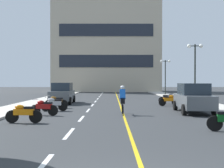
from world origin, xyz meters
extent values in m
plane|color=#2D3033|center=(0.00, 21.00, 0.00)|extent=(140.00, 140.00, 0.00)
cube|color=#B7B2A8|center=(-7.20, 24.00, 0.06)|extent=(2.40, 72.00, 0.12)
cube|color=#B7B2A8|center=(7.20, 24.00, 0.06)|extent=(2.40, 72.00, 0.12)
cube|color=silver|center=(-2.00, 2.00, 0.00)|extent=(0.14, 2.20, 0.01)
cube|color=silver|center=(-2.00, 6.00, 0.00)|extent=(0.14, 2.20, 0.01)
cube|color=silver|center=(-2.00, 10.00, 0.00)|extent=(0.14, 2.20, 0.01)
cube|color=silver|center=(-2.00, 14.00, 0.00)|extent=(0.14, 2.20, 0.01)
cube|color=silver|center=(-2.00, 18.00, 0.00)|extent=(0.14, 2.20, 0.01)
cube|color=silver|center=(-2.00, 22.00, 0.00)|extent=(0.14, 2.20, 0.01)
cube|color=silver|center=(-2.00, 26.00, 0.00)|extent=(0.14, 2.20, 0.01)
cube|color=silver|center=(-2.00, 30.00, 0.00)|extent=(0.14, 2.20, 0.01)
cube|color=silver|center=(-2.00, 34.00, 0.00)|extent=(0.14, 2.20, 0.01)
cube|color=silver|center=(-2.00, 38.00, 0.00)|extent=(0.14, 2.20, 0.01)
cube|color=silver|center=(-2.00, 42.00, 0.00)|extent=(0.14, 2.20, 0.01)
cube|color=silver|center=(-2.00, 46.00, 0.00)|extent=(0.14, 2.20, 0.01)
cube|color=gold|center=(0.25, 24.00, 0.00)|extent=(0.12, 66.00, 0.01)
cube|color=#BCAD93|center=(-1.46, 49.34, 9.39)|extent=(20.29, 8.68, 18.77)
cube|color=#1E232D|center=(-1.46, 44.95, 5.63)|extent=(17.04, 0.10, 2.25)
cube|color=#1E232D|center=(-1.46, 44.95, 11.26)|extent=(17.04, 0.10, 2.25)
cylinder|color=black|center=(7.18, 20.66, 2.72)|extent=(0.14, 0.14, 5.21)
cylinder|color=black|center=(7.18, 20.66, 5.18)|extent=(1.10, 0.08, 0.08)
sphere|color=white|center=(6.63, 20.66, 5.18)|extent=(0.36, 0.36, 0.36)
sphere|color=white|center=(7.73, 20.66, 5.18)|extent=(0.36, 0.36, 0.36)
cylinder|color=black|center=(7.06, 33.81, 2.53)|extent=(0.14, 0.14, 4.81)
cylinder|color=black|center=(7.06, 33.81, 4.78)|extent=(1.10, 0.08, 0.08)
sphere|color=white|center=(6.51, 33.81, 4.78)|extent=(0.36, 0.36, 0.36)
sphere|color=white|center=(7.61, 33.81, 4.78)|extent=(0.36, 0.36, 0.36)
cylinder|color=black|center=(3.85, 14.12, 0.32)|extent=(0.25, 0.65, 0.64)
cylinder|color=black|center=(5.54, 14.03, 0.32)|extent=(0.25, 0.65, 0.64)
cylinder|color=black|center=(3.70, 11.33, 0.32)|extent=(0.25, 0.65, 0.64)
cylinder|color=black|center=(5.40, 11.24, 0.32)|extent=(0.25, 0.65, 0.64)
cube|color=#4C5156|center=(4.62, 12.68, 0.72)|extent=(1.92, 4.28, 0.80)
cube|color=#1E2833|center=(4.62, 12.68, 1.47)|extent=(1.67, 2.28, 0.70)
cylinder|color=black|center=(-5.66, 21.09, 0.32)|extent=(0.23, 0.64, 0.64)
cylinder|color=black|center=(-3.96, 21.13, 0.32)|extent=(0.23, 0.64, 0.64)
cylinder|color=black|center=(-5.60, 18.30, 0.32)|extent=(0.23, 0.64, 0.64)
cylinder|color=black|center=(-3.90, 18.33, 0.32)|extent=(0.23, 0.64, 0.64)
cube|color=#4C5156|center=(-4.78, 19.71, 0.72)|extent=(1.80, 4.24, 0.80)
cube|color=#1E2833|center=(-4.78, 19.71, 1.47)|extent=(1.61, 2.24, 0.70)
cylinder|color=black|center=(3.58, 6.45, 0.30)|extent=(0.61, 0.22, 0.60)
cube|color=black|center=(3.88, 6.39, 0.72)|extent=(0.48, 0.32, 0.10)
cylinder|color=black|center=(-5.05, 8.49, 0.30)|extent=(0.60, 0.11, 0.60)
cylinder|color=black|center=(-3.95, 8.48, 0.30)|extent=(0.60, 0.11, 0.60)
cube|color=orange|center=(-4.50, 8.48, 0.52)|extent=(0.90, 0.29, 0.28)
ellipsoid|color=orange|center=(-4.70, 8.48, 0.74)|extent=(0.44, 0.25, 0.22)
cube|color=black|center=(-4.25, 8.48, 0.72)|extent=(0.44, 0.25, 0.10)
cylinder|color=silver|center=(-5.05, 8.49, 0.90)|extent=(0.04, 0.60, 0.03)
cylinder|color=black|center=(-4.81, 11.45, 0.30)|extent=(0.61, 0.25, 0.60)
cylinder|color=black|center=(-3.74, 11.18, 0.30)|extent=(0.61, 0.25, 0.60)
cube|color=maroon|center=(-4.27, 11.32, 0.52)|extent=(0.94, 0.50, 0.28)
ellipsoid|color=maroon|center=(-4.47, 11.37, 0.74)|extent=(0.49, 0.34, 0.22)
cube|color=black|center=(-4.03, 11.25, 0.72)|extent=(0.49, 0.34, 0.10)
cylinder|color=silver|center=(-4.81, 11.45, 0.90)|extent=(0.18, 0.59, 0.03)
cylinder|color=black|center=(-4.71, 13.45, 0.30)|extent=(0.61, 0.17, 0.60)
cylinder|color=black|center=(-3.61, 13.58, 0.30)|extent=(0.61, 0.17, 0.60)
cube|color=#B2B2B7|center=(-4.16, 13.52, 0.52)|extent=(0.93, 0.38, 0.28)
ellipsoid|color=#B2B2B7|center=(-4.36, 13.49, 0.74)|extent=(0.46, 0.29, 0.22)
cube|color=black|center=(-3.91, 13.54, 0.72)|extent=(0.46, 0.29, 0.10)
cylinder|color=silver|center=(-4.71, 13.45, 0.90)|extent=(0.10, 0.60, 0.03)
cylinder|color=black|center=(-4.99, 15.49, 0.30)|extent=(0.60, 0.10, 0.60)
cylinder|color=black|center=(-3.89, 15.49, 0.30)|extent=(0.60, 0.10, 0.60)
cube|color=brown|center=(-4.44, 15.49, 0.52)|extent=(0.90, 0.28, 0.28)
ellipsoid|color=brown|center=(-4.64, 15.49, 0.74)|extent=(0.44, 0.24, 0.22)
cube|color=black|center=(-4.19, 15.49, 0.72)|extent=(0.44, 0.24, 0.10)
cylinder|color=silver|center=(-4.99, 15.49, 0.90)|extent=(0.03, 0.60, 0.03)
cylinder|color=black|center=(4.65, 17.45, 0.30)|extent=(0.61, 0.21, 0.60)
cylinder|color=black|center=(3.57, 17.26, 0.30)|extent=(0.61, 0.21, 0.60)
cube|color=orange|center=(4.11, 17.35, 0.52)|extent=(0.94, 0.44, 0.28)
ellipsoid|color=orange|center=(4.30, 17.39, 0.74)|extent=(0.48, 0.31, 0.22)
cube|color=black|center=(3.86, 17.31, 0.72)|extent=(0.48, 0.31, 0.10)
cylinder|color=silver|center=(4.65, 17.45, 0.90)|extent=(0.14, 0.60, 0.03)
cylinder|color=black|center=(5.00, 19.12, 0.30)|extent=(0.61, 0.25, 0.60)
cylinder|color=black|center=(3.93, 19.39, 0.30)|extent=(0.61, 0.25, 0.60)
cube|color=black|center=(4.46, 19.26, 0.52)|extent=(0.94, 0.50, 0.28)
ellipsoid|color=black|center=(4.66, 19.21, 0.74)|extent=(0.49, 0.34, 0.22)
cube|color=black|center=(4.22, 19.32, 0.72)|extent=(0.49, 0.34, 0.10)
cylinder|color=silver|center=(5.00, 19.12, 0.90)|extent=(0.18, 0.59, 0.03)
torus|color=black|center=(0.20, 12.19, 0.34)|extent=(0.05, 0.72, 0.72)
torus|color=black|center=(0.21, 11.14, 0.34)|extent=(0.05, 0.72, 0.72)
cylinder|color=black|center=(0.21, 11.64, 0.64)|extent=(0.05, 0.95, 0.04)
cube|color=black|center=(0.21, 11.49, 0.86)|extent=(0.10, 0.20, 0.06)
cylinder|color=black|center=(0.20, 12.09, 0.89)|extent=(0.42, 0.03, 0.03)
cube|color=black|center=(0.21, 11.54, 0.79)|extent=(0.24, 0.36, 0.28)
cube|color=blue|center=(0.21, 11.69, 1.19)|extent=(0.32, 0.46, 0.61)
sphere|color=beige|center=(0.21, 11.82, 1.54)|extent=(0.20, 0.20, 0.20)
ellipsoid|color=white|center=(0.21, 11.82, 1.61)|extent=(0.24, 0.26, 0.16)
camera|label=1|loc=(-0.41, -4.04, 1.93)|focal=43.40mm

